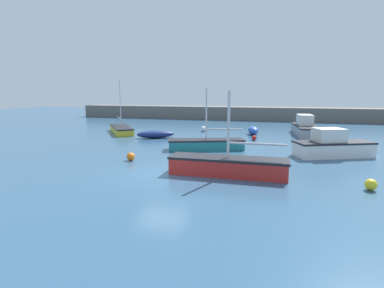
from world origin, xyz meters
name	(u,v)px	position (x,y,z in m)	size (l,w,h in m)	color
ground_plane	(162,176)	(0.00, 0.00, -0.10)	(120.00, 120.00, 0.20)	#2D5170
harbor_breakwater	(238,113)	(0.00, 32.54, 0.98)	(51.66, 3.94, 1.96)	#66605B
sailboat_tall_mast	(121,129)	(-9.80, 13.67, 0.36)	(4.85, 5.72, 5.41)	yellow
cabin_cruiser_white	(305,128)	(8.40, 17.12, 0.71)	(2.38, 6.35, 1.99)	gray
rowboat_blue_near	(156,134)	(-5.03, 11.36, 0.35)	(3.56, 2.62, 0.70)	navy
motorboat_with_cabin	(332,146)	(9.21, 6.98, 0.70)	(5.30, 3.59, 1.87)	white
sailboat_short_mast	(228,166)	(3.32, 0.66, 0.49)	(5.98, 1.48, 4.26)	red
fishing_dinghy_green	(253,130)	(3.46, 16.13, 0.40)	(1.40, 2.10, 0.81)	#2D56B7
sailboat_twin_hulled	(206,144)	(0.72, 7.12, 0.40)	(5.72, 3.23, 4.45)	teal
mooring_buoy_yellow	(371,185)	(9.63, -0.06, 0.25)	(0.50, 0.50, 0.50)	yellow
mooring_buoy_orange	(131,157)	(-2.96, 2.33, 0.25)	(0.50, 0.50, 0.50)	orange
mooring_buoy_white	(203,129)	(-1.85, 17.02, 0.29)	(0.58, 0.58, 0.58)	white
mooring_buoy_red	(254,138)	(3.83, 12.47, 0.21)	(0.42, 0.42, 0.42)	red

